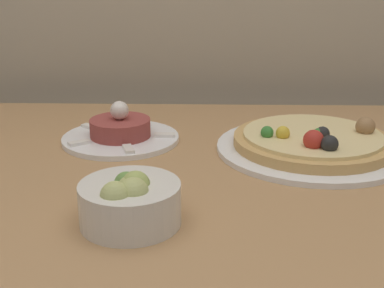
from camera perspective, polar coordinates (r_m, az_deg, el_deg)
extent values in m
cube|color=#AD7F51|center=(0.94, 0.80, -3.01)|extent=(1.25, 0.79, 0.03)
cylinder|color=white|center=(1.01, 12.65, -0.47)|extent=(0.35, 0.35, 0.01)
cylinder|color=tan|center=(1.00, 12.71, 0.28)|extent=(0.29, 0.29, 0.02)
cylinder|color=beige|center=(1.00, 12.76, 0.95)|extent=(0.25, 0.25, 0.01)
sphere|color=#387F33|center=(0.97, 13.41, 1.02)|extent=(0.02, 0.02, 0.02)
sphere|color=#B22D23|center=(0.93, 14.23, 0.18)|extent=(0.02, 0.02, 0.02)
sphere|color=gold|center=(0.96, 9.67, 1.16)|extent=(0.03, 0.03, 0.03)
sphere|color=#B22D23|center=(0.93, 12.84, 0.40)|extent=(0.04, 0.04, 0.04)
sphere|color=black|center=(0.92, 14.46, 0.00)|extent=(0.03, 0.03, 0.03)
sphere|color=black|center=(0.97, 13.74, 1.08)|extent=(0.03, 0.03, 0.03)
sphere|color=#997047|center=(1.03, 18.00, 1.80)|extent=(0.04, 0.04, 0.04)
sphere|color=#387F33|center=(0.97, 8.01, 1.23)|extent=(0.02, 0.02, 0.02)
cylinder|color=white|center=(1.05, -7.61, 0.58)|extent=(0.23, 0.23, 0.01)
cylinder|color=#933D38|center=(1.04, -7.66, 1.73)|extent=(0.12, 0.12, 0.03)
sphere|color=silver|center=(1.03, -7.75, 3.58)|extent=(0.04, 0.04, 0.04)
cube|color=white|center=(1.03, -2.93, 0.97)|extent=(0.04, 0.02, 0.01)
cube|color=white|center=(1.12, -5.65, 2.29)|extent=(0.03, 0.04, 0.01)
cube|color=white|center=(1.10, -10.79, 1.83)|extent=(0.04, 0.04, 0.01)
cube|color=white|center=(1.01, -11.94, 0.13)|extent=(0.04, 0.04, 0.01)
cube|color=white|center=(0.96, -6.80, -0.52)|extent=(0.03, 0.04, 0.01)
cylinder|color=silver|center=(0.72, -6.62, -6.36)|extent=(0.14, 0.14, 0.06)
sphere|color=#B7BC70|center=(0.69, -6.26, -5.17)|extent=(0.04, 0.04, 0.04)
sphere|color=#B7BC70|center=(0.68, -8.21, -5.53)|extent=(0.04, 0.04, 0.04)
sphere|color=#B7BC70|center=(0.71, -6.72, -4.62)|extent=(0.03, 0.03, 0.03)
sphere|color=#668E42|center=(0.72, -7.03, -4.20)|extent=(0.03, 0.03, 0.03)
sphere|color=#A3B25B|center=(0.71, -6.04, -4.41)|extent=(0.04, 0.04, 0.04)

